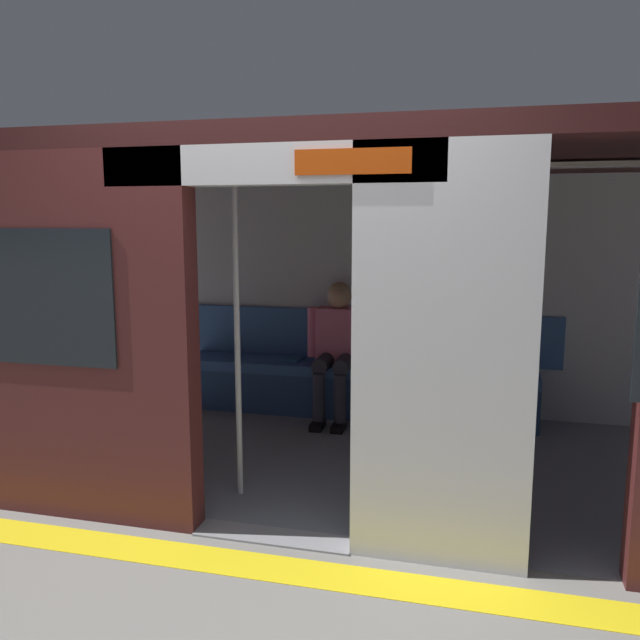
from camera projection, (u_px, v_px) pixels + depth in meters
name	position (u px, v px, depth m)	size (l,w,h in m)	color
ground_plane	(274.00, 537.00, 3.49)	(60.00, 60.00, 0.00)	gray
platform_edge_strip	(255.00, 565.00, 3.21)	(8.00, 0.24, 0.01)	yellow
train_car	(318.00, 257.00, 4.43)	(6.40, 2.76, 2.22)	silver
bench_seat	(353.00, 377.00, 5.59)	(3.12, 0.44, 0.46)	#38609E
person_seated	(337.00, 341.00, 5.52)	(0.55, 0.68, 1.19)	pink
handbag	(389.00, 356.00, 5.54)	(0.26, 0.15, 0.17)	brown
book	(293.00, 359.00, 5.74)	(0.15, 0.22, 0.03)	#26598C
grab_pole_door	(237.00, 333.00, 3.89)	(0.04, 0.04, 2.08)	silver
grab_pole_far	(363.00, 336.00, 3.80)	(0.04, 0.04, 2.08)	silver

